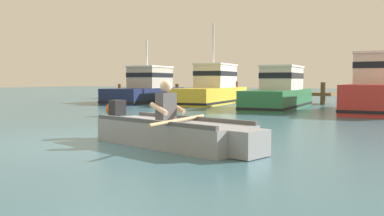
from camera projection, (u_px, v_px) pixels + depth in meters
The scene contains 8 objects.
ground_plane at pixel (97, 142), 8.01m from camera, with size 120.00×120.00×0.00m, color #386070.
wooden_dock at pixel (205, 92), 24.63m from camera, with size 14.83×1.64×1.14m.
rowboat_with_person at pixel (174, 132), 7.55m from camera, with size 3.70×2.13×1.19m.
moored_boat_navy at pixel (147, 89), 22.86m from camera, with size 2.69×6.01×3.36m.
moored_boat_yellow at pixel (213, 89), 21.61m from camera, with size 2.64×6.62×4.12m.
moored_boat_green at pixel (280, 92), 17.93m from camera, with size 2.19×6.01×1.84m.
moored_boat_red at pixel (376, 89), 16.00m from camera, with size 2.26×6.29×2.27m.
mooring_buoy at pixel (113, 109), 13.83m from camera, with size 0.48×0.48×0.48m, color #E55919.
Camera 1 is at (5.55, -5.97, 1.18)m, focal length 39.02 mm.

